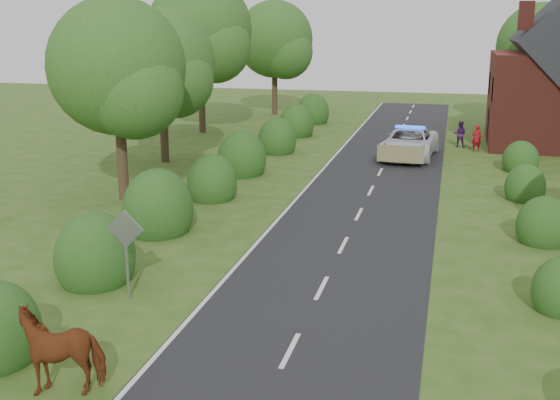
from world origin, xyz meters
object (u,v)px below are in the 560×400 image
(police_van, at_px, (409,143))
(pedestrian_red, at_px, (476,138))
(cow, at_px, (63,353))
(pedestrian_purple, at_px, (460,134))
(road_sign, at_px, (126,241))

(police_van, height_order, pedestrian_red, police_van)
(cow, distance_m, pedestrian_purple, 32.03)
(cow, relative_size, pedestrian_red, 1.36)
(pedestrian_red, distance_m, pedestrian_purple, 1.55)
(road_sign, xyz_separation_m, pedestrian_purple, (8.85, 26.35, -0.87))
(road_sign, height_order, pedestrian_red, road_sign)
(pedestrian_red, bearing_deg, pedestrian_purple, -67.24)
(cow, height_order, pedestrian_red, pedestrian_red)
(road_sign, distance_m, police_van, 23.10)
(police_van, bearing_deg, pedestrian_purple, 61.46)
(cow, height_order, police_van, police_van)
(cow, xyz_separation_m, pedestrian_purple, (8.06, 31.00, 0.03))
(road_sign, height_order, police_van, road_sign)
(road_sign, relative_size, cow, 1.20)
(cow, xyz_separation_m, police_van, (5.34, 26.91, 0.06))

